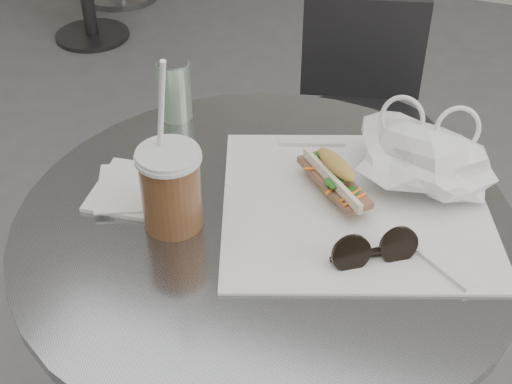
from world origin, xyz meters
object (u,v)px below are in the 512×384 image
(chair_far, at_px, (355,170))
(drink_can, at_px, (174,90))
(cafe_table, at_px, (265,342))
(sunglasses, at_px, (374,251))
(banh_mi, at_px, (335,178))
(iced_coffee, at_px, (171,187))

(chair_far, relative_size, drink_can, 6.67)
(cafe_table, height_order, drink_can, drink_can)
(cafe_table, height_order, sunglasses, sunglasses)
(drink_can, bearing_deg, chair_far, 65.24)
(banh_mi, distance_m, iced_coffee, 0.25)
(drink_can, bearing_deg, sunglasses, -30.14)
(banh_mi, bearing_deg, chair_far, 141.54)
(drink_can, bearing_deg, banh_mi, -20.15)
(cafe_table, relative_size, chair_far, 1.02)
(iced_coffee, relative_size, sunglasses, 2.40)
(banh_mi, bearing_deg, cafe_table, -86.02)
(banh_mi, bearing_deg, drink_can, -157.42)
(chair_far, bearing_deg, banh_mi, 83.25)
(banh_mi, xyz_separation_m, sunglasses, (0.09, -0.13, -0.01))
(iced_coffee, xyz_separation_m, drink_can, (-0.13, 0.27, -0.01))
(cafe_table, xyz_separation_m, banh_mi, (0.08, 0.10, 0.31))
(cafe_table, xyz_separation_m, iced_coffee, (-0.13, -0.05, 0.34))
(chair_far, distance_m, drink_can, 0.73)
(cafe_table, distance_m, iced_coffee, 0.37)
(cafe_table, relative_size, drink_can, 6.82)
(iced_coffee, bearing_deg, sunglasses, 4.55)
(cafe_table, distance_m, banh_mi, 0.33)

